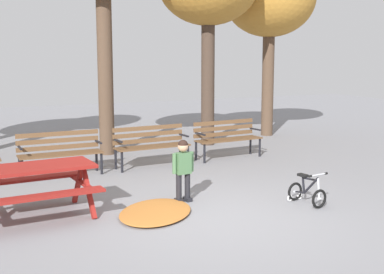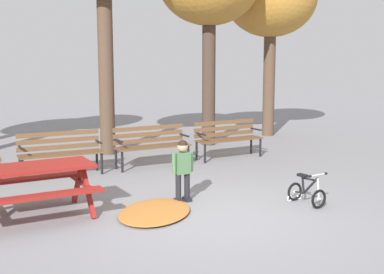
% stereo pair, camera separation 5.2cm
% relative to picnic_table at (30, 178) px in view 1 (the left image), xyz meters
% --- Properties ---
extents(ground, '(36.00, 36.00, 0.00)m').
position_rel_picnic_table_xyz_m(ground, '(2.40, -1.12, -0.59)').
color(ground, gray).
extents(picnic_table, '(1.88, 1.45, 0.79)m').
position_rel_picnic_table_xyz_m(picnic_table, '(0.00, 0.00, 0.00)').
color(picnic_table, maroon).
rests_on(picnic_table, ground).
extents(park_bench_left, '(1.60, 0.46, 0.85)m').
position_rel_picnic_table_xyz_m(park_bench_left, '(0.95, 2.52, -0.08)').
color(park_bench_left, brown).
rests_on(park_bench_left, ground).
extents(park_bench_right, '(1.62, 0.53, 0.85)m').
position_rel_picnic_table_xyz_m(park_bench_right, '(2.85, 2.51, -0.08)').
color(park_bench_right, brown).
rests_on(park_bench_right, ground).
extents(park_bench_far_right, '(1.63, 0.56, 0.85)m').
position_rel_picnic_table_xyz_m(park_bench_far_right, '(4.75, 2.61, -0.08)').
color(park_bench_far_right, brown).
rests_on(park_bench_far_right, ground).
extents(child_standing, '(0.38, 0.19, 1.01)m').
position_rel_picnic_table_xyz_m(child_standing, '(2.33, -0.20, -0.00)').
color(child_standing, black).
rests_on(child_standing, ground).
extents(kids_bicycle, '(0.42, 0.59, 0.54)m').
position_rel_picnic_table_xyz_m(kids_bicycle, '(4.02, -1.18, -0.39)').
color(kids_bicycle, black).
rests_on(kids_bicycle, ground).
extents(leaf_pile, '(1.70, 1.76, 0.07)m').
position_rel_picnic_table_xyz_m(leaf_pile, '(1.68, -0.61, -0.56)').
color(leaf_pile, '#B26B2D').
rests_on(leaf_pile, ground).
extents(tree_far_right, '(2.60, 2.60, 5.04)m').
position_rel_picnic_table_xyz_m(tree_far_right, '(7.50, 5.05, 3.29)').
color(tree_far_right, brown).
rests_on(tree_far_right, ground).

